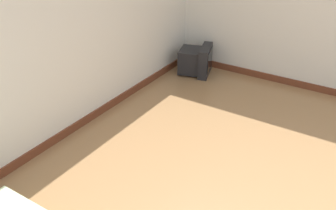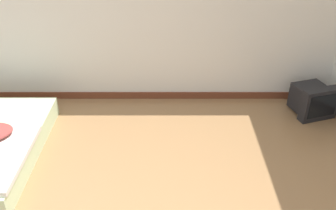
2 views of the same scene
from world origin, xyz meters
name	(u,v)px [view 2 (image 2 of 2)]	position (x,y,z in m)	size (l,w,h in m)	color
wall_back	(100,0)	(-0.01, 2.93, 1.29)	(8.13, 0.08, 2.60)	silver
crt_tv	(312,100)	(2.53, 2.52, 0.19)	(0.52, 0.52, 0.40)	black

